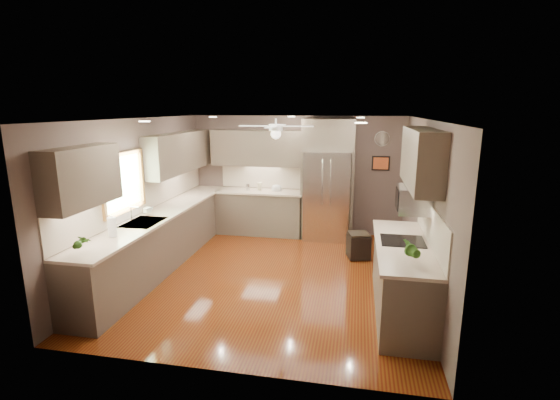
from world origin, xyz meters
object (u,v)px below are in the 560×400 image
(soap_bottle, at_px, (148,210))
(paper_towel, at_px, (112,227))
(bowl, at_px, (276,190))
(canister_b, at_px, (248,187))
(refrigerator, at_px, (328,182))
(potted_plant_left, at_px, (79,242))
(canister_c, at_px, (260,186))
(microwave, at_px, (413,199))
(potted_plant_right, at_px, (411,249))
(stool, at_px, (358,246))

(soap_bottle, relative_size, paper_towel, 0.62)
(soap_bottle, bearing_deg, bowl, 53.90)
(soap_bottle, distance_m, bowl, 2.86)
(canister_b, bearing_deg, paper_towel, -105.82)
(bowl, relative_size, paper_towel, 0.76)
(refrigerator, bearing_deg, potted_plant_left, -122.70)
(potted_plant_left, distance_m, bowl, 4.44)
(canister_c, xyz_separation_m, paper_towel, (-1.22, -3.46, 0.05))
(potted_plant_left, xyz_separation_m, bowl, (1.56, 4.16, -0.13))
(canister_c, relative_size, microwave, 0.29)
(potted_plant_right, bearing_deg, microwave, 83.49)
(canister_b, relative_size, bowl, 0.62)
(canister_c, distance_m, microwave, 3.94)
(bowl, height_order, refrigerator, refrigerator)
(canister_b, relative_size, potted_plant_left, 0.44)
(potted_plant_left, bearing_deg, refrigerator, 57.30)
(microwave, height_order, paper_towel, microwave)
(microwave, bearing_deg, stool, 112.51)
(potted_plant_right, distance_m, refrigerator, 3.84)
(potted_plant_left, xyz_separation_m, potted_plant_right, (3.86, 0.47, 0.01))
(bowl, distance_m, stool, 2.21)
(potted_plant_right, distance_m, bowl, 4.35)
(soap_bottle, relative_size, potted_plant_left, 0.57)
(canister_b, height_order, canister_c, canister_c)
(bowl, height_order, microwave, microwave)
(potted_plant_right, bearing_deg, canister_b, 128.45)
(bowl, bearing_deg, canister_c, 179.02)
(canister_c, bearing_deg, paper_towel, -109.41)
(potted_plant_left, distance_m, stool, 4.55)
(soap_bottle, relative_size, microwave, 0.33)
(canister_b, xyz_separation_m, stool, (2.35, -1.13, -0.77))
(refrigerator, bearing_deg, microwave, -63.91)
(potted_plant_left, bearing_deg, canister_c, 73.98)
(canister_c, relative_size, paper_towel, 0.55)
(canister_b, height_order, stool, canister_b)
(bowl, bearing_deg, potted_plant_right, -58.06)
(canister_b, height_order, soap_bottle, soap_bottle)
(soap_bottle, xyz_separation_m, potted_plant_left, (0.12, -1.85, 0.07))
(refrigerator, height_order, paper_towel, refrigerator)
(canister_b, bearing_deg, microwave, -42.18)
(potted_plant_right, distance_m, stool, 2.74)
(potted_plant_left, height_order, potted_plant_right, potted_plant_right)
(canister_c, distance_m, stool, 2.53)
(canister_b, relative_size, stool, 0.30)
(bowl, distance_m, microwave, 3.69)
(canister_b, distance_m, soap_bottle, 2.52)
(soap_bottle, distance_m, refrigerator, 3.57)
(canister_c, bearing_deg, refrigerator, -2.05)
(canister_b, relative_size, soap_bottle, 0.76)
(canister_b, bearing_deg, potted_plant_right, -51.55)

